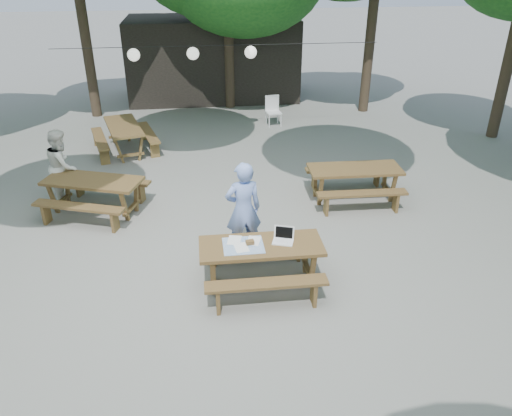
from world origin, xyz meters
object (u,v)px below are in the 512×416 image
object	(u,v)px
picnic_table_nw	(95,195)
woman	(243,209)
plastic_chair	(273,117)
main_picnic_table	(261,263)
second_person	(63,166)

from	to	relation	value
picnic_table_nw	woman	xyz separation A→B (m)	(2.95, -1.95, 0.50)
plastic_chair	main_picnic_table	bearing A→B (deg)	-107.05
main_picnic_table	picnic_table_nw	distance (m)	4.29
main_picnic_table	plastic_chair	bearing A→B (deg)	80.00
picnic_table_nw	woman	distance (m)	3.57
woman	second_person	distance (m)	4.52
plastic_chair	second_person	bearing A→B (deg)	-145.84
woman	second_person	world-z (taller)	woman
picnic_table_nw	plastic_chair	distance (m)	7.05
woman	second_person	bearing A→B (deg)	-44.09
woman	second_person	xyz separation A→B (m)	(-3.67, 2.64, -0.08)
second_person	plastic_chair	bearing A→B (deg)	-54.22
picnic_table_nw	second_person	world-z (taller)	second_person
second_person	plastic_chair	size ratio (longest dim) A/B	1.80
picnic_table_nw	second_person	xyz separation A→B (m)	(-0.73, 0.68, 0.42)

